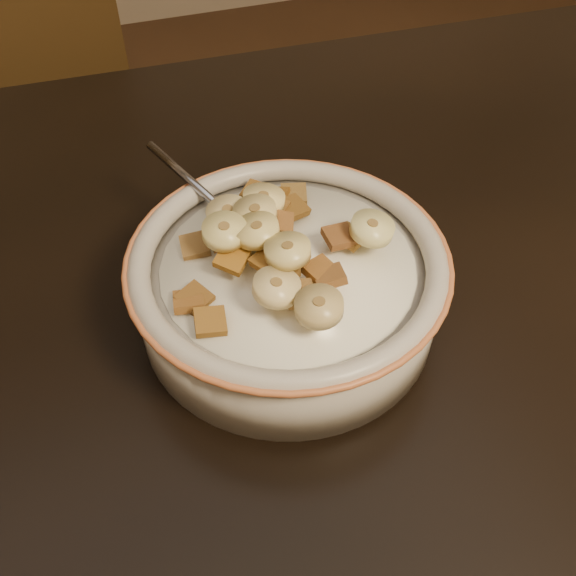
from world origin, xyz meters
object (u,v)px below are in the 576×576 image
object	(u,v)px
chair	(15,233)
cereal_bowl	(288,291)
table	(193,390)
spoon	(255,238)

from	to	relation	value
chair	cereal_bowl	xyz separation A→B (m)	(0.25, -0.46, 0.26)
chair	table	bearing A→B (deg)	-90.57
chair	cereal_bowl	distance (m)	0.59
table	cereal_bowl	distance (m)	0.10
cereal_bowl	spoon	size ratio (longest dim) A/B	4.17
chair	cereal_bowl	size ratio (longest dim) A/B	4.66
chair	spoon	world-z (taller)	chair
cereal_bowl	chair	bearing A→B (deg)	118.62
table	spoon	distance (m)	0.12
table	cereal_bowl	bearing A→B (deg)	22.03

